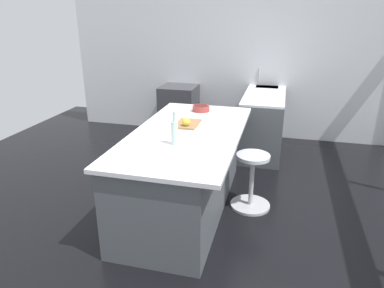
{
  "coord_description": "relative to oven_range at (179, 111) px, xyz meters",
  "views": [
    {
      "loc": [
        3.19,
        0.79,
        2.07
      ],
      "look_at": [
        -0.14,
        -0.08,
        0.76
      ],
      "focal_mm": 33.03,
      "sensor_mm": 36.0,
      "label": 1
    }
  ],
  "objects": [
    {
      "name": "ground_plane",
      "position": [
        2.5,
        0.92,
        -0.43
      ],
      "size": [
        7.55,
        7.55,
        0.0
      ],
      "primitive_type": "plane",
      "color": "black"
    },
    {
      "name": "interior_partition_left",
      "position": [
        -0.35,
        0.92,
        0.88
      ],
      "size": [
        0.12,
        5.81,
        2.63
      ],
      "color": "silver",
      "rests_on": "ground_plane"
    },
    {
      "name": "sink_cabinet",
      "position": [
        -0.0,
        1.46,
        0.02
      ],
      "size": [
        2.22,
        0.6,
        1.18
      ],
      "color": "#4C5156",
      "rests_on": "ground_plane"
    },
    {
      "name": "oven_range",
      "position": [
        0.0,
        0.0,
        0.0
      ],
      "size": [
        0.6,
        0.61,
        0.87
      ],
      "color": "#38383D",
      "rests_on": "ground_plane"
    },
    {
      "name": "kitchen_island",
      "position": [
        2.36,
        0.75,
        0.02
      ],
      "size": [
        2.21,
        1.09,
        0.89
      ],
      "color": "#4C5156",
      "rests_on": "ground_plane"
    },
    {
      "name": "stool_by_window",
      "position": [
        2.17,
        1.47,
        -0.14
      ],
      "size": [
        0.44,
        0.44,
        0.63
      ],
      "color": "#B7B7BC",
      "rests_on": "ground_plane"
    },
    {
      "name": "cutting_board",
      "position": [
        2.14,
        0.73,
        0.47
      ],
      "size": [
        0.36,
        0.24,
        0.02
      ],
      "primitive_type": "cube",
      "color": "olive",
      "rests_on": "kitchen_island"
    },
    {
      "name": "apple_yellow",
      "position": [
        2.23,
        0.75,
        0.53
      ],
      "size": [
        0.09,
        0.09,
        0.09
      ],
      "primitive_type": "sphere",
      "color": "gold",
      "rests_on": "cutting_board"
    },
    {
      "name": "water_bottle",
      "position": [
        2.75,
        0.78,
        0.58
      ],
      "size": [
        0.06,
        0.06,
        0.31
      ],
      "color": "silver",
      "rests_on": "kitchen_island"
    },
    {
      "name": "fruit_bowl",
      "position": [
        1.56,
        0.75,
        0.5
      ],
      "size": [
        0.21,
        0.21,
        0.07
      ],
      "color": "#993833",
      "rests_on": "kitchen_island"
    }
  ]
}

